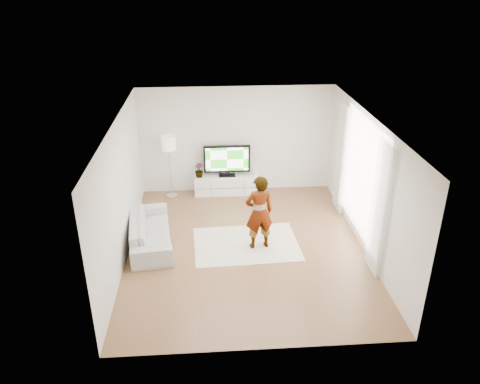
{
  "coord_description": "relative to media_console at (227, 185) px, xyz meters",
  "views": [
    {
      "loc": [
        -0.74,
        -8.53,
        5.37
      ],
      "look_at": [
        -0.09,
        0.4,
        1.13
      ],
      "focal_mm": 35.0,
      "sensor_mm": 36.0,
      "label": 1
    }
  ],
  "objects": [
    {
      "name": "rug",
      "position": [
        0.28,
        -2.63,
        -0.24
      ],
      "size": [
        2.31,
        1.72,
        0.01
      ],
      "primitive_type": "cube",
      "rotation": [
        0.0,
        0.0,
        0.05
      ],
      "color": "white",
      "rests_on": "floor"
    },
    {
      "name": "curtain_near",
      "position": [
        2.66,
        -3.76,
        1.11
      ],
      "size": [
        0.04,
        0.7,
        2.6
      ],
      "primitive_type": "cube",
      "color": "white",
      "rests_on": "floor"
    },
    {
      "name": "wall_right",
      "position": [
        2.76,
        -2.76,
        1.16
      ],
      "size": [
        0.02,
        6.0,
        2.8
      ],
      "primitive_type": "cube",
      "color": "silver",
      "rests_on": "floor"
    },
    {
      "name": "window",
      "position": [
        2.74,
        -2.46,
        1.21
      ],
      "size": [
        0.01,
        2.6,
        2.5
      ],
      "primitive_type": "cube",
      "color": "white",
      "rests_on": "wall_right"
    },
    {
      "name": "player",
      "position": [
        0.54,
        -2.75,
        0.59
      ],
      "size": [
        0.66,
        0.49,
        1.64
      ],
      "primitive_type": "imported",
      "rotation": [
        0.0,
        0.0,
        3.31
      ],
      "color": "#334772",
      "rests_on": "rug"
    },
    {
      "name": "game_console",
      "position": [
        0.75,
        -0.0,
        0.35
      ],
      "size": [
        0.07,
        0.16,
        0.2
      ],
      "rotation": [
        0.0,
        0.0,
        -0.14
      ],
      "color": "white",
      "rests_on": "media_console"
    },
    {
      "name": "floor",
      "position": [
        0.26,
        -2.76,
        -0.24
      ],
      "size": [
        6.0,
        6.0,
        0.0
      ],
      "primitive_type": "plane",
      "color": "#9C6B46",
      "rests_on": "ground"
    },
    {
      "name": "media_console",
      "position": [
        0.0,
        0.0,
        0.0
      ],
      "size": [
        1.73,
        0.49,
        0.49
      ],
      "color": "white",
      "rests_on": "floor"
    },
    {
      "name": "television",
      "position": [
        0.0,
        0.03,
        0.7
      ],
      "size": [
        1.21,
        0.24,
        0.84
      ],
      "color": "black",
      "rests_on": "media_console"
    },
    {
      "name": "wall_back",
      "position": [
        0.26,
        0.24,
        1.16
      ],
      "size": [
        5.0,
        0.02,
        2.8
      ],
      "primitive_type": "cube",
      "color": "silver",
      "rests_on": "floor"
    },
    {
      "name": "ceiling",
      "position": [
        0.26,
        -2.76,
        2.56
      ],
      "size": [
        6.0,
        6.0,
        0.0
      ],
      "primitive_type": "plane",
      "color": "white",
      "rests_on": "wall_back"
    },
    {
      "name": "curtain_far",
      "position": [
        2.66,
        -1.16,
        1.11
      ],
      "size": [
        0.04,
        0.7,
        2.6
      ],
      "primitive_type": "cube",
      "color": "white",
      "rests_on": "floor"
    },
    {
      "name": "potted_plant",
      "position": [
        -0.73,
        0.0,
        0.43
      ],
      "size": [
        0.28,
        0.28,
        0.38
      ],
      "primitive_type": "imported",
      "rotation": [
        0.0,
        0.0,
        -0.42
      ],
      "color": "#3F7238",
      "rests_on": "media_console"
    },
    {
      "name": "wall_left",
      "position": [
        -2.24,
        -2.76,
        1.16
      ],
      "size": [
        0.02,
        6.0,
        2.8
      ],
      "primitive_type": "cube",
      "color": "silver",
      "rests_on": "floor"
    },
    {
      "name": "floor_lamp",
      "position": [
        -1.47,
        -0.06,
        1.15
      ],
      "size": [
        0.37,
        0.37,
        1.64
      ],
      "color": "silver",
      "rests_on": "floor"
    },
    {
      "name": "wall_front",
      "position": [
        0.26,
        -5.76,
        1.16
      ],
      "size": [
        5.0,
        0.02,
        2.8
      ],
      "primitive_type": "cube",
      "color": "silver",
      "rests_on": "floor"
    },
    {
      "name": "sofa",
      "position": [
        -1.78,
        -2.43,
        0.07
      ],
      "size": [
        1.09,
        2.22,
        0.62
      ],
      "primitive_type": "imported",
      "rotation": [
        0.0,
        0.0,
        1.7
      ],
      "color": "beige",
      "rests_on": "floor"
    }
  ]
}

